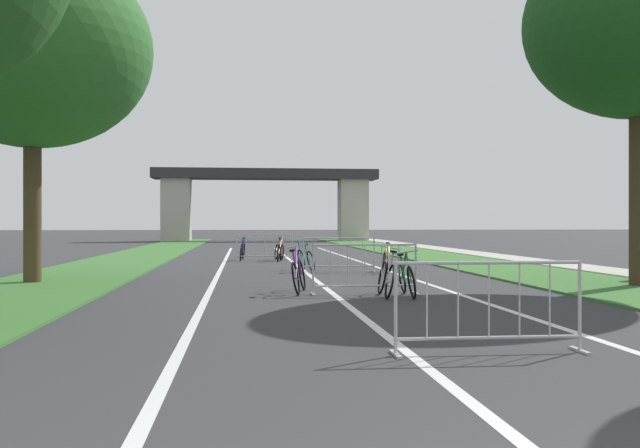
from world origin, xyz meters
TOP-DOWN VIEW (x-y plane):
  - grass_verge_left at (-6.44, 27.14)m, footprint 3.46×66.35m
  - grass_verge_right at (6.44, 27.14)m, footprint 3.46×66.35m
  - sidewalk_path_right at (9.00, 27.14)m, footprint 1.64×66.35m
  - lane_stripe_center at (0.00, 19.19)m, footprint 0.14×38.38m
  - lane_stripe_right_lane at (2.59, 19.19)m, footprint 0.14×38.38m
  - lane_stripe_left_lane at (-2.59, 19.19)m, footprint 0.14×38.38m
  - overpass_bridge at (0.00, 54.83)m, footprint 18.65×3.06m
  - tree_left_oak_near at (-6.97, 14.75)m, footprint 5.76×5.76m
  - tree_right_oak_mid at (7.18, 12.21)m, footprint 5.22×5.22m
  - crowd_barrier_nearest at (0.90, 4.89)m, footprint 2.22×0.46m
  - crowd_barrier_second at (0.64, 11.40)m, footprint 2.22×0.49m
  - crowd_barrier_third at (1.01, 17.91)m, footprint 2.22×0.48m
  - crowd_barrier_fourth at (-1.04, 24.42)m, footprint 2.22×0.49m
  - bicycle_red_0 at (-0.43, 24.92)m, footprint 0.60×1.61m
  - bicycle_white_1 at (-0.45, 24.04)m, footprint 0.53×1.72m
  - bicycle_purple_2 at (-0.70, 11.88)m, footprint 0.51×1.74m
  - bicycle_blue_3 at (-1.90, 24.88)m, footprint 0.45×1.77m
  - bicycle_teal_4 at (0.05, 18.46)m, footprint 0.67×1.74m
  - bicycle_silver_5 at (0.98, 10.88)m, footprint 0.53×1.64m
  - bicycle_yellow_6 at (2.38, 17.55)m, footprint 0.48×1.64m
  - bicycle_green_7 at (1.41, 10.95)m, footprint 0.48×1.75m

SIDE VIEW (x-z plane):
  - lane_stripe_center at x=0.00m, z-range 0.00..0.01m
  - lane_stripe_right_lane at x=2.59m, z-range 0.00..0.01m
  - lane_stripe_left_lane at x=-2.59m, z-range 0.00..0.01m
  - grass_verge_left at x=-6.44m, z-range 0.00..0.05m
  - grass_verge_right at x=6.44m, z-range 0.00..0.05m
  - sidewalk_path_right at x=9.00m, z-range 0.00..0.08m
  - bicycle_yellow_6 at x=2.38m, z-range -0.11..0.80m
  - bicycle_red_0 at x=-0.43m, z-range -0.10..0.82m
  - bicycle_green_7 at x=1.41m, z-range -0.12..0.85m
  - bicycle_teal_4 at x=0.05m, z-range -0.13..0.88m
  - bicycle_white_1 at x=-0.45m, z-range -0.08..0.83m
  - bicycle_blue_3 at x=-1.90m, z-range -0.10..0.85m
  - bicycle_silver_5 at x=0.98m, z-range -0.14..0.90m
  - bicycle_purple_2 at x=-0.70m, z-range -0.12..0.90m
  - crowd_barrier_nearest at x=0.90m, z-range -0.01..1.04m
  - crowd_barrier_second at x=0.64m, z-range -0.01..1.04m
  - crowd_barrier_third at x=1.01m, z-range -0.01..1.04m
  - crowd_barrier_fourth at x=-1.04m, z-range -0.01..1.04m
  - overpass_bridge at x=0.00m, z-range 0.93..6.91m
  - tree_left_oak_near at x=-6.97m, z-range 1.64..9.86m
  - tree_right_oak_mid at x=7.18m, z-range 1.92..10.25m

